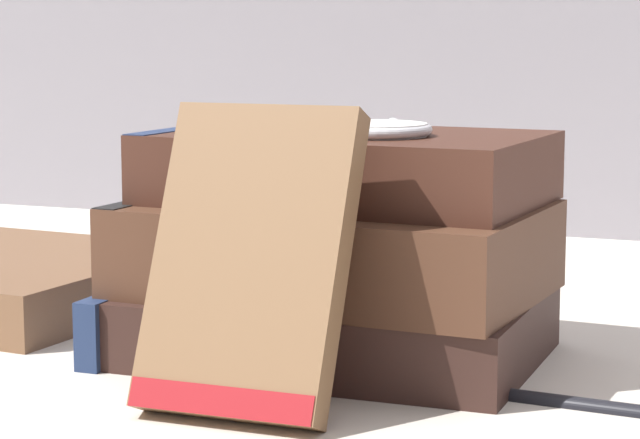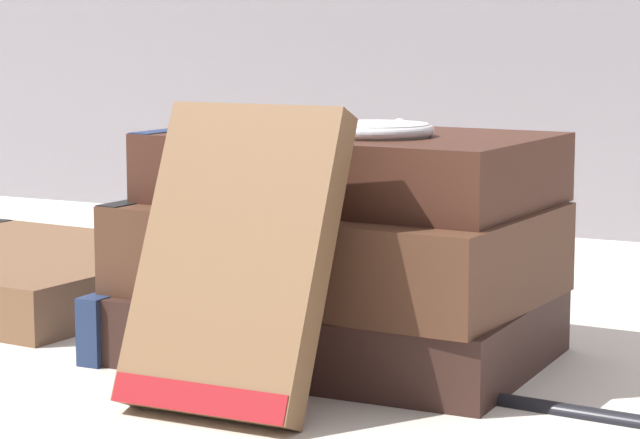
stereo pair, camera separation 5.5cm
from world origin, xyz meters
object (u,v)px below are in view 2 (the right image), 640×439
object	(u,v)px
fountain_pen	(603,409)
book_leaning_front	(232,271)
book_flat_middle	(328,248)
book_flat_top	(343,167)
book_flat_bottom	(316,325)
reading_glasses	(388,302)
book_side_left	(9,273)
pocket_watch	(376,129)

from	to	relation	value
fountain_pen	book_leaning_front	bearing A→B (deg)	-154.57
book_flat_middle	book_leaning_front	bearing A→B (deg)	-84.25
book_flat_top	book_flat_bottom	bearing A→B (deg)	-105.10
book_flat_top	reading_glasses	bearing A→B (deg)	105.58
book_flat_bottom	book_flat_middle	size ratio (longest dim) A/B	1.00
book_flat_middle	book_flat_bottom	bearing A→B (deg)	-121.23
book_side_left	book_leaning_front	xyz separation A→B (m)	(0.23, -0.14, 0.04)
reading_glasses	book_side_left	bearing A→B (deg)	-179.45
book_flat_bottom	pocket_watch	size ratio (longest dim) A/B	3.38
book_leaning_front	pocket_watch	distance (m)	0.11
book_leaning_front	fountain_pen	size ratio (longest dim) A/B	0.95
fountain_pen	book_side_left	bearing A→B (deg)	172.10
pocket_watch	book_flat_bottom	bearing A→B (deg)	-164.88
book_flat_top	fountain_pen	bearing A→B (deg)	-17.95
book_flat_bottom	book_side_left	xyz separation A→B (m)	(-0.23, 0.05, -0.00)
book_flat_bottom	reading_glasses	world-z (taller)	book_flat_bottom
book_flat_middle	book_leaning_front	distance (m)	0.10
book_flat_middle	pocket_watch	distance (m)	0.06
book_flat_bottom	book_leaning_front	world-z (taller)	book_leaning_front
book_flat_bottom	book_flat_top	bearing A→B (deg)	71.28
book_side_left	book_flat_middle	bearing A→B (deg)	-5.62
book_flat_top	book_leaning_front	world-z (taller)	book_leaning_front
book_flat_top	book_leaning_front	distance (m)	0.11
book_flat_middle	fountain_pen	size ratio (longest dim) A/B	1.49
book_side_left	book_leaning_front	bearing A→B (deg)	-25.93
book_side_left	reading_glasses	bearing A→B (deg)	25.73
pocket_watch	book_flat_middle	bearing A→B (deg)	-174.52
book_flat_middle	reading_glasses	bearing A→B (deg)	103.55
book_flat_bottom	fountain_pen	distance (m)	0.16
book_leaning_front	pocket_watch	size ratio (longest dim) A/B	2.14
book_leaning_front	book_side_left	bearing A→B (deg)	149.14
book_flat_middle	book_side_left	xyz separation A→B (m)	(-0.23, 0.04, -0.04)
book_side_left	reading_glasses	xyz separation A→B (m)	(0.21, 0.08, -0.01)
reading_glasses	fountain_pen	bearing A→B (deg)	-64.86
book_flat_top	pocket_watch	distance (m)	0.03
book_flat_bottom	fountain_pen	size ratio (longest dim) A/B	1.50
book_flat_bottom	book_flat_top	size ratio (longest dim) A/B	1.06
book_flat_middle	pocket_watch	bearing A→B (deg)	8.87
book_flat_top	fountain_pen	world-z (taller)	book_flat_top
book_side_left	fountain_pen	bearing A→B (deg)	-8.09
book_flat_top	book_side_left	bearing A→B (deg)	175.68
book_flat_top	book_side_left	world-z (taller)	book_flat_top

